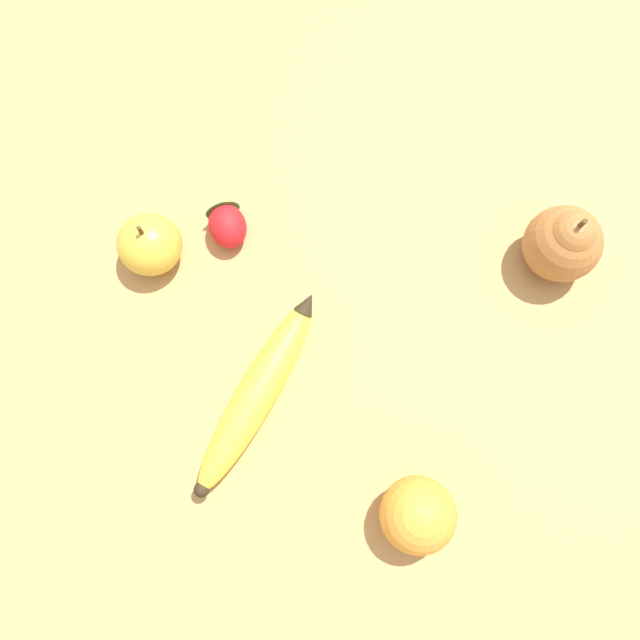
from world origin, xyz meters
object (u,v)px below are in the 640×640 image
banana (258,391)px  apple (150,244)px  pear (564,242)px  strawberry (226,223)px  orange (418,515)px

banana → apple: bearing=65.9°
pear → apple: bearing=-154.9°
strawberry → apple: size_ratio=0.91×
orange → apple: size_ratio=0.98×
banana → orange: size_ratio=3.23×
banana → apple: (-0.17, 0.09, 0.01)m
orange → pear: bearing=84.7°
banana → strawberry: (-0.11, 0.15, 0.00)m
orange → banana: bearing=167.9°
banana → pear: bearing=-35.7°
pear → strawberry: 0.36m
pear → banana: bearing=-128.9°
banana → apple: apple is taller
banana → strawberry: size_ratio=3.48×
banana → orange: bearing=-99.0°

